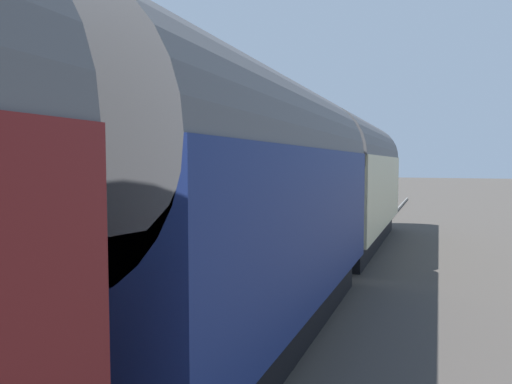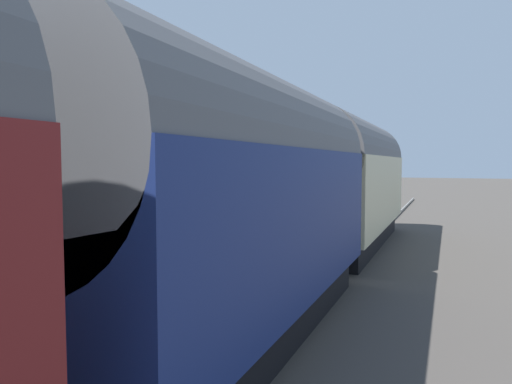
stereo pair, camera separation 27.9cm
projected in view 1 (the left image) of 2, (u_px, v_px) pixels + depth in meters
ground_plane at (274, 274)px, 11.66m from camera, size 160.00×160.00×0.00m
platform at (132, 245)px, 13.22m from camera, size 32.00×6.64×0.88m
platform_edge_coping at (231, 236)px, 12.04m from camera, size 32.00×0.36×0.02m
rail_near at (338, 277)px, 11.06m from camera, size 52.00×0.08×0.14m
rail_far at (281, 271)px, 11.59m from camera, size 52.00×0.08×0.14m
train at (240, 199)px, 7.32m from camera, size 27.28×2.73×4.32m
station_building at (114, 170)px, 13.69m from camera, size 7.94×4.11×5.97m
bench_mid_platform at (263, 194)px, 21.21m from camera, size 1.42×0.50×0.88m
bench_platform_end at (231, 199)px, 18.28m from camera, size 1.41×0.47×0.88m
planter_edge_near at (26, 247)px, 8.31m from camera, size 0.46×0.46×0.74m
planter_bench_left at (260, 198)px, 18.67m from camera, size 0.54×0.54×0.90m
lamp_post_platform at (79, 138)px, 7.41m from camera, size 0.32×0.50×3.27m
station_sign_board at (288, 180)px, 18.95m from camera, size 0.96×0.06×1.57m
tree_mid_background at (93, 107)px, 20.86m from camera, size 3.79×3.99×7.29m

